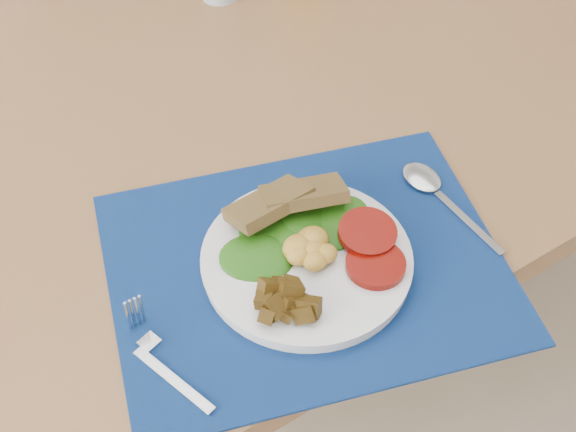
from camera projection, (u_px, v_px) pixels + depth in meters
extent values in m
cube|color=brown|center=(261.00, 102.00, 1.19)|extent=(1.40, 0.90, 0.04)
cylinder|color=brown|center=(406.00, 41.00, 1.92)|extent=(0.06, 0.06, 0.71)
cube|color=brown|center=(99.00, 10.00, 1.82)|extent=(0.50, 0.48, 0.04)
cylinder|color=brown|center=(140.00, 31.00, 2.18)|extent=(0.04, 0.04, 0.44)
cylinder|color=brown|center=(10.00, 90.00, 2.01)|extent=(0.04, 0.04, 0.44)
cylinder|color=brown|center=(223.00, 96.00, 1.99)|extent=(0.04, 0.04, 0.44)
cylinder|color=brown|center=(88.00, 168.00, 1.82)|extent=(0.04, 0.04, 0.44)
cylinder|color=brown|center=(503.00, 120.00, 1.93)|extent=(0.04, 0.04, 0.44)
cube|color=#040431|center=(306.00, 266.00, 0.95)|extent=(0.55, 0.48, 0.00)
cylinder|color=silver|center=(307.00, 261.00, 0.94)|extent=(0.25, 0.25, 0.02)
ellipsoid|color=gold|center=(312.00, 250.00, 0.93)|extent=(0.06, 0.05, 0.03)
cylinder|color=#7C0504|center=(371.00, 251.00, 0.94)|extent=(0.07, 0.07, 0.01)
ellipsoid|color=#123807|center=(296.00, 231.00, 0.96)|extent=(0.13, 0.08, 0.01)
cube|color=brown|center=(286.00, 199.00, 0.96)|extent=(0.11, 0.07, 0.03)
cube|color=#B2B5BA|center=(173.00, 380.00, 0.84)|extent=(0.04, 0.11, 0.00)
cube|color=#B2B5BA|center=(142.00, 330.00, 0.89)|extent=(0.04, 0.06, 0.00)
cube|color=#B2B5BA|center=(468.00, 223.00, 0.99)|extent=(0.01, 0.12, 0.00)
ellipsoid|color=#B2B5BA|center=(422.00, 179.00, 1.04)|extent=(0.04, 0.06, 0.01)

